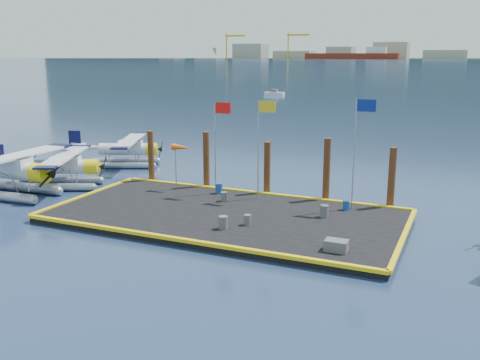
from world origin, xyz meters
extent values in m
plane|color=#19294D|center=(0.00, 0.00, 0.00)|extent=(4000.00, 4000.00, 0.00)
cube|color=black|center=(0.00, 0.00, 0.20)|extent=(20.00, 10.00, 0.40)
cube|color=black|center=(0.00, 1100.00, -0.05)|extent=(3000.00, 500.00, 0.30)
cube|color=#5D1B0D|center=(-180.00, 860.00, 4.00)|extent=(150.00, 22.00, 10.00)
cube|color=silver|center=(-140.00, 860.00, 13.00)|extent=(30.00, 16.00, 12.00)
cylinder|color=yellow|center=(-420.00, 895.00, 22.00)|extent=(2.40, 2.40, 44.00)
cylinder|color=yellow|center=(-300.00, 895.00, 22.00)|extent=(2.40, 2.40, 44.00)
cube|color=black|center=(0.00, 1400.00, 120.00)|extent=(2200.00, 500.00, 240.00)
cone|color=black|center=(-350.00, 1500.00, 0.00)|extent=(1400.00, 1400.00, 520.00)
cone|color=black|center=(-50.00, 1550.00, 0.00)|extent=(1300.00, 1300.00, 430.00)
cylinder|color=#91959E|center=(-16.07, 0.13, 0.33)|extent=(6.79, 0.98, 0.66)
cylinder|color=silver|center=(-15.79, -1.06, 1.80)|extent=(5.13, 1.44, 1.20)
cube|color=silver|center=(-15.14, -1.03, 2.18)|extent=(2.46, 1.31, 0.98)
cube|color=black|center=(-14.81, -1.01, 2.40)|extent=(1.58, 1.22, 0.60)
cylinder|color=yellow|center=(-12.96, -0.92, 1.80)|extent=(1.15, 1.32, 1.27)
cube|color=black|center=(-12.03, -0.88, 1.80)|extent=(0.18, 2.43, 1.23)
cube|color=silver|center=(-15.14, -1.03, 2.73)|extent=(2.11, 9.90, 0.13)
cube|color=#0A0C35|center=(-15.36, 3.67, 2.73)|extent=(1.68, 1.06, 0.14)
cylinder|color=#91959E|center=(-14.79, 2.96, 0.28)|extent=(5.49, 2.86, 0.56)
cylinder|color=#91959E|center=(-13.96, 1.09, 0.28)|extent=(5.49, 2.86, 0.56)
cylinder|color=silver|center=(-14.21, 2.10, 1.53)|extent=(4.36, 2.69, 1.02)
cube|color=silver|center=(-13.70, 2.33, 1.86)|extent=(2.28, 1.77, 0.84)
cube|color=black|center=(-13.44, 2.44, 2.04)|extent=(1.59, 1.42, 0.51)
cylinder|color=yellow|center=(-12.00, 3.09, 1.53)|extent=(1.29, 1.36, 1.08)
cube|color=black|center=(-11.28, 3.41, 1.53)|extent=(0.89, 1.91, 1.04)
cube|color=silver|center=(-13.70, 2.33, 2.32)|extent=(4.68, 8.21, 0.11)
cube|color=#0A0C35|center=(-15.32, 5.98, 2.32)|extent=(1.61, 1.33, 0.12)
cube|color=#0A0C35|center=(-12.07, -1.32, 2.32)|extent=(1.61, 1.33, 0.12)
cylinder|color=#91959E|center=(-14.87, 11.01, 0.27)|extent=(5.35, 2.70, 0.54)
cylinder|color=#91959E|center=(-14.08, 9.18, 0.27)|extent=(5.35, 2.70, 0.54)
cylinder|color=silver|center=(-14.31, 10.17, 1.49)|extent=(4.25, 2.57, 0.99)
cube|color=silver|center=(-13.81, 10.38, 1.80)|extent=(2.22, 1.70, 0.81)
cube|color=black|center=(-13.56, 10.49, 1.99)|extent=(1.53, 1.37, 0.50)
cylinder|color=yellow|center=(-12.15, 11.09, 1.49)|extent=(1.24, 1.32, 1.05)
cube|color=black|center=(-11.45, 11.39, 1.49)|extent=(0.84, 1.87, 1.01)
cube|color=silver|center=(-13.81, 10.38, 2.26)|extent=(4.45, 8.00, 0.11)
cube|color=#0A0C35|center=(-15.34, 13.94, 2.26)|extent=(1.56, 1.28, 0.12)
cube|color=#0A0C35|center=(-12.28, 6.81, 2.26)|extent=(1.56, 1.28, 0.12)
cube|color=#0A0C35|center=(-18.12, 8.53, 2.30)|extent=(0.95, 0.49, 1.53)
cube|color=silver|center=(-18.04, 8.56, 1.71)|extent=(1.96, 3.14, 0.09)
cylinder|color=#505055|center=(-1.19, 2.32, 0.69)|extent=(0.41, 0.41, 0.58)
cylinder|color=#505055|center=(2.01, -1.49, 0.68)|extent=(0.40, 0.40, 0.57)
cylinder|color=#505055|center=(5.42, 1.56, 0.75)|extent=(0.49, 0.49, 0.69)
cylinder|color=#505055|center=(1.10, -2.59, 0.74)|extent=(0.49, 0.49, 0.69)
cylinder|color=navy|center=(6.25, 3.49, 0.68)|extent=(0.40, 0.40, 0.57)
cylinder|color=navy|center=(-2.31, 3.90, 0.74)|extent=(0.48, 0.48, 0.68)
cube|color=#505055|center=(7.35, -3.40, 0.67)|extent=(1.06, 0.71, 0.53)
cylinder|color=gray|center=(-2.50, 3.80, 3.40)|extent=(0.08, 0.08, 6.00)
cube|color=red|center=(-1.95, 3.80, 6.05)|extent=(1.10, 0.03, 0.70)
cylinder|color=gray|center=(0.50, 3.80, 3.50)|extent=(0.08, 0.08, 6.20)
cube|color=gold|center=(1.05, 3.80, 6.25)|extent=(1.10, 0.03, 0.70)
cylinder|color=gray|center=(6.50, 3.80, 3.65)|extent=(0.08, 0.08, 6.50)
cube|color=navy|center=(7.05, 3.80, 6.55)|extent=(1.10, 0.03, 0.70)
cylinder|color=gray|center=(-5.50, 3.80, 1.90)|extent=(0.07, 0.07, 3.00)
cone|color=#F4590D|center=(-5.00, 3.80, 3.30)|extent=(1.40, 0.44, 0.44)
cylinder|color=#421F12|center=(-8.50, 5.40, 2.00)|extent=(0.44, 0.44, 4.00)
cylinder|color=#421F12|center=(-4.00, 5.40, 2.10)|extent=(0.44, 0.44, 4.20)
cylinder|color=#421F12|center=(0.50, 5.40, 1.90)|extent=(0.44, 0.44, 3.80)
cylinder|color=#421F12|center=(4.50, 5.40, 2.15)|extent=(0.44, 0.44, 4.30)
cylinder|color=#421F12|center=(8.50, 5.40, 2.00)|extent=(0.44, 0.44, 4.00)
camera|label=1|loc=(12.71, -26.81, 9.44)|focal=40.00mm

